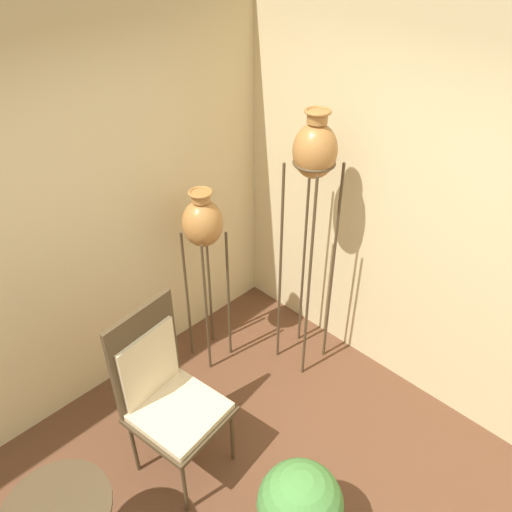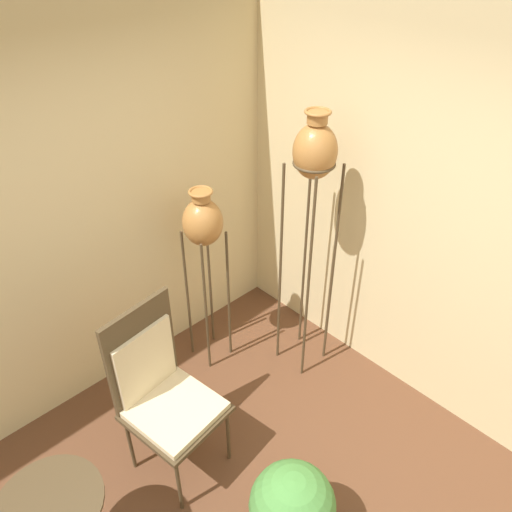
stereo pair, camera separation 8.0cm
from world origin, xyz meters
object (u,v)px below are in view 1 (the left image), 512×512
object	(u,v)px
vase_stand_tall	(314,161)
chair	(165,390)
vase_stand_medium	(203,227)
potted_plant	(299,512)

from	to	relation	value
vase_stand_tall	chair	distance (m)	1.66
vase_stand_medium	chair	xyz separation A→B (m)	(-0.79, -0.53, -0.56)
vase_stand_tall	potted_plant	bearing A→B (deg)	-140.47
vase_stand_tall	chair	world-z (taller)	vase_stand_tall
vase_stand_medium	potted_plant	bearing A→B (deg)	-113.86
vase_stand_tall	vase_stand_medium	size ratio (longest dim) A/B	1.37
vase_stand_tall	vase_stand_medium	xyz separation A→B (m)	(-0.50, 0.53, -0.50)
vase_stand_tall	chair	bearing A→B (deg)	179.92
vase_stand_medium	chair	bearing A→B (deg)	-146.12
vase_stand_tall	vase_stand_medium	world-z (taller)	vase_stand_tall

